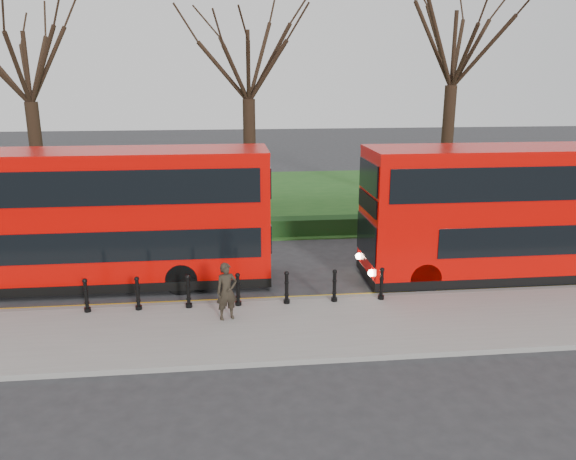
{
  "coord_description": "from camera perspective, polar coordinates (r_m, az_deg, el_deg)",
  "views": [
    {
      "loc": [
        0.85,
        -17.51,
        6.98
      ],
      "look_at": [
        2.84,
        0.5,
        2.0
      ],
      "focal_mm": 35.0,
      "sensor_mm": 36.0,
      "label": 1
    }
  ],
  "objects": [
    {
      "name": "bus_lead",
      "position": [
        19.92,
        -18.99,
        1.04
      ],
      "size": [
        11.66,
        2.68,
        4.64
      ],
      "color": "#CF0602",
      "rests_on": "ground"
    },
    {
      "name": "bollard_row",
      "position": [
        17.36,
        -5.11,
        -6.08
      ],
      "size": [
        9.18,
        0.15,
        1.0
      ],
      "color": "black",
      "rests_on": "pavement"
    },
    {
      "name": "hedge",
      "position": [
        25.2,
        -8.01,
        0.08
      ],
      "size": [
        60.0,
        0.9,
        0.8
      ],
      "primitive_type": "cube",
      "color": "black",
      "rests_on": "ground"
    },
    {
      "name": "ground",
      "position": [
        18.87,
        -8.48,
        -6.52
      ],
      "size": [
        120.0,
        120.0,
        0.0
      ],
      "primitive_type": "plane",
      "color": "#28282B",
      "rests_on": "ground"
    },
    {
      "name": "kerb",
      "position": [
        17.92,
        -8.6,
        -7.48
      ],
      "size": [
        60.0,
        0.25,
        0.16
      ],
      "primitive_type": "cube",
      "color": "slate",
      "rests_on": "ground"
    },
    {
      "name": "pavement",
      "position": [
        16.09,
        -8.85,
        -10.24
      ],
      "size": [
        60.0,
        4.0,
        0.15
      ],
      "primitive_type": "cube",
      "color": "gray",
      "rests_on": "ground"
    },
    {
      "name": "tree_right",
      "position": [
        29.73,
        16.57,
        17.99
      ],
      "size": [
        7.62,
        7.62,
        11.9
      ],
      "color": "black",
      "rests_on": "ground"
    },
    {
      "name": "tree_mid",
      "position": [
        27.55,
        -4.08,
        17.1
      ],
      "size": [
        6.9,
        6.9,
        10.78
      ],
      "color": "black",
      "rests_on": "ground"
    },
    {
      "name": "yellow_line_inner",
      "position": [
        18.41,
        -8.54,
        -7.08
      ],
      "size": [
        60.0,
        0.1,
        0.01
      ],
      "primitive_type": "cube",
      "color": "yellow",
      "rests_on": "ground"
    },
    {
      "name": "pedestrian",
      "position": [
        16.33,
        -6.24,
        -6.21
      ],
      "size": [
        0.71,
        0.56,
        1.7
      ],
      "primitive_type": "imported",
      "rotation": [
        0.0,
        0.0,
        0.28
      ],
      "color": "black",
      "rests_on": "pavement"
    },
    {
      "name": "bus_rear",
      "position": [
        21.36,
        23.44,
        1.57
      ],
      "size": [
        11.73,
        2.69,
        4.67
      ],
      "color": "#CF0602",
      "rests_on": "ground"
    },
    {
      "name": "grass_verge",
      "position": [
        33.26,
        -7.64,
        3.16
      ],
      "size": [
        60.0,
        18.0,
        0.06
      ],
      "primitive_type": "cube",
      "color": "#1E4E1A",
      "rests_on": "ground"
    },
    {
      "name": "tree_left",
      "position": [
        28.91,
        -25.09,
        15.44
      ],
      "size": [
        6.8,
        6.8,
        10.62
      ],
      "color": "black",
      "rests_on": "ground"
    },
    {
      "name": "yellow_line_outer",
      "position": [
        18.22,
        -8.56,
        -7.32
      ],
      "size": [
        60.0,
        0.1,
        0.01
      ],
      "primitive_type": "cube",
      "color": "yellow",
      "rests_on": "ground"
    }
  ]
}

